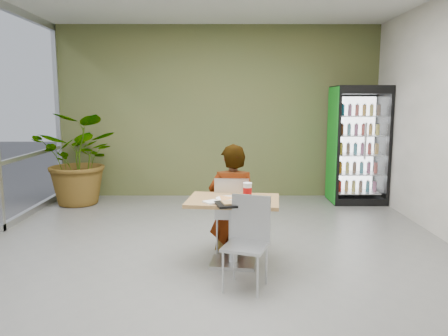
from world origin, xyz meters
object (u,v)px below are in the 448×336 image
at_px(soda_cup, 247,191).
at_px(dining_table, 233,218).
at_px(cafeteria_tray, 235,204).
at_px(chair_near, 248,234).
at_px(seated_woman, 233,210).
at_px(beverage_fridge, 358,145).
at_px(chair_far, 232,208).
at_px(potted_plant, 81,159).

bearing_deg(soda_cup, dining_table, -172.88).
height_order(soda_cup, cafeteria_tray, soda_cup).
xyz_separation_m(chair_near, seated_woman, (-0.13, 1.02, -0.02)).
bearing_deg(soda_cup, beverage_fridge, 55.03).
relative_size(chair_far, seated_woman, 0.57).
distance_m(cafeteria_tray, potted_plant, 4.14).
xyz_separation_m(chair_far, soda_cup, (0.16, -0.41, 0.30)).
bearing_deg(chair_near, beverage_fridge, 78.76).
bearing_deg(chair_far, chair_near, 102.65).
bearing_deg(chair_near, dining_table, 123.47).
distance_m(chair_near, cafeteria_tray, 0.37).
relative_size(dining_table, seated_woman, 0.66).
bearing_deg(soda_cup, chair_near, -92.11).
bearing_deg(cafeteria_tray, dining_table, 92.60).
distance_m(chair_near, seated_woman, 1.03).
bearing_deg(chair_near, soda_cup, 107.47).
height_order(seated_woman, cafeteria_tray, seated_woman).
bearing_deg(chair_near, potted_plant, 147.90).
distance_m(chair_far, potted_plant, 3.62).
relative_size(dining_table, potted_plant, 0.66).
bearing_deg(soda_cup, cafeteria_tray, -115.04).
relative_size(soda_cup, cafeteria_tray, 0.45).
bearing_deg(dining_table, potted_plant, 131.72).
distance_m(chair_near, beverage_fridge, 4.25).
bearing_deg(cafeteria_tray, potted_plant, 129.23).
distance_m(chair_near, soda_cup, 0.64).
relative_size(chair_far, cafeteria_tray, 2.33).
xyz_separation_m(dining_table, chair_near, (0.13, -0.54, -0.01)).
relative_size(chair_near, potted_plant, 0.55).
relative_size(chair_near, soda_cup, 5.07).
height_order(chair_far, seated_woman, seated_woman).
bearing_deg(chair_near, chair_far, 117.64).
xyz_separation_m(chair_near, cafeteria_tray, (-0.12, 0.26, 0.24)).
bearing_deg(beverage_fridge, dining_table, -126.50).
bearing_deg(seated_woman, chair_near, 101.86).
bearing_deg(potted_plant, beverage_fridge, 1.85).
distance_m(chair_near, potted_plant, 4.43).
bearing_deg(soda_cup, seated_woman, 108.26).
relative_size(dining_table, cafeteria_tray, 2.72).
bearing_deg(beverage_fridge, potted_plant, -177.95).
bearing_deg(cafeteria_tray, soda_cup, 64.96).
distance_m(dining_table, potted_plant, 3.93).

